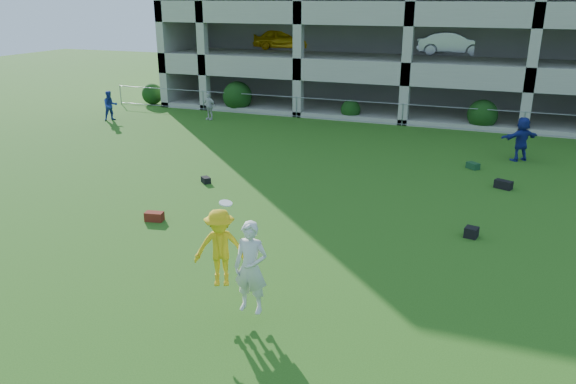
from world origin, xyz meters
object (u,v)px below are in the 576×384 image
at_px(bystander_a, 110,106).
at_px(bystander_b, 209,106).
at_px(crate_d, 471,232).
at_px(bystander_d, 522,139).
at_px(parking_garage, 432,5).
at_px(frisbee_contest, 231,255).

relative_size(bystander_a, bystander_b, 1.08).
bearing_deg(crate_d, bystander_b, 141.57).
distance_m(bystander_b, crate_d, 18.96).
relative_size(bystander_a, crate_d, 4.65).
xyz_separation_m(bystander_b, crate_d, (14.84, -11.78, -0.61)).
bearing_deg(bystander_d, bystander_a, -38.65).
xyz_separation_m(bystander_a, bystander_d, (21.19, -0.62, 0.11)).
distance_m(bystander_d, parking_garage, 15.73).
bearing_deg(bystander_b, parking_garage, 57.71).
bearing_deg(frisbee_contest, bystander_a, 134.13).
xyz_separation_m(crate_d, parking_garage, (-4.49, 22.75, 5.86)).
bearing_deg(bystander_b, frisbee_contest, -49.07).
bearing_deg(bystander_d, crate_d, 44.68).
bearing_deg(bystander_d, parking_garage, -103.99).
bearing_deg(parking_garage, crate_d, -78.84).
xyz_separation_m(bystander_b, bystander_d, (16.17, -2.73, 0.17)).
distance_m(bystander_a, bystander_b, 5.45).
relative_size(bystander_b, crate_d, 4.32).
height_order(bystander_a, bystander_d, bystander_d).
xyz_separation_m(bystander_a, frisbee_contest, (15.29, -15.76, 0.57)).
height_order(bystander_d, parking_garage, parking_garage).
height_order(bystander_d, frisbee_contest, frisbee_contest).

